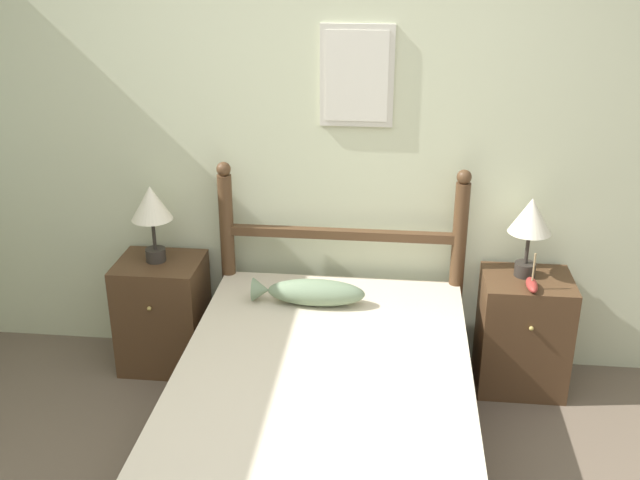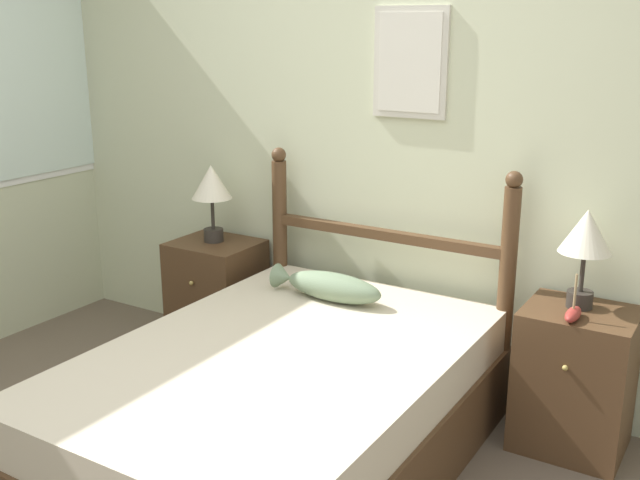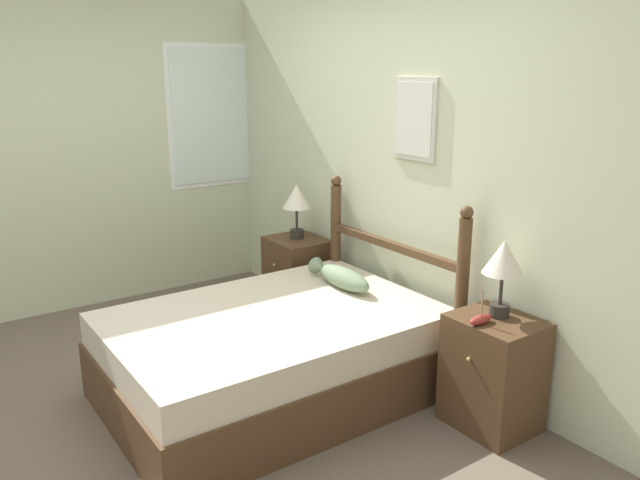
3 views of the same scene
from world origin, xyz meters
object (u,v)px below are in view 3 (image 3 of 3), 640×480
Objects in this scene: table_lamp_right at (503,262)px; fish_pillow at (341,277)px; nightstand_right at (493,373)px; table_lamp_left at (297,200)px; model_boat at (481,319)px; nightstand_left at (297,277)px; bed at (274,354)px.

fish_pillow is (-1.12, -0.25, -0.35)m from table_lamp_right.
nightstand_right is 1.19m from fish_pillow.
model_boat is (2.02, -0.14, -0.29)m from table_lamp_left.
fish_pillow reaches higher than nightstand_left.
nightstand_right is 3.23× the size of model_boat.
fish_pillow is (0.87, -0.21, 0.29)m from nightstand_left.
table_lamp_left is at bearing 176.08° from model_boat.
fish_pillow is at bearing -175.68° from model_boat.
fish_pillow is (-1.14, -0.21, 0.29)m from nightstand_right.
nightstand_left is 3.23× the size of model_boat.
nightstand_left is 0.94m from fish_pillow.
nightstand_left and nightstand_right have the same top height.
nightstand_left is at bearing 180.00° from nightstand_right.
nightstand_right is 1.49× the size of table_lamp_left.
bed is 4.51× the size of table_lamp_right.
table_lamp_left is 0.74× the size of fish_pillow.
table_lamp_right is (1.99, 0.04, 0.64)m from nightstand_left.
table_lamp_left reaches higher than fish_pillow.
table_lamp_right is at bearing 12.58° from fish_pillow.
fish_pillow is at bearing 102.14° from bed.
nightstand_left is at bearing 176.33° from model_boat.
bed is 3.04× the size of nightstand_left.
fish_pillow is (0.89, -0.22, -0.35)m from table_lamp_left.
table_lamp_left is 2.17× the size of model_boat.
nightstand_right is 1.49× the size of table_lamp_right.
nightstand_right is 1.10× the size of fish_pillow.
model_boat is at bearing 4.32° from fish_pillow.
bed is 1.48m from table_lamp_right.
table_lamp_left is at bearing 147.29° from nightstand_left.
nightstand_left is 0.64m from table_lamp_left.
bed is at bearing -144.98° from model_boat.
nightstand_left reaches higher than bed.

